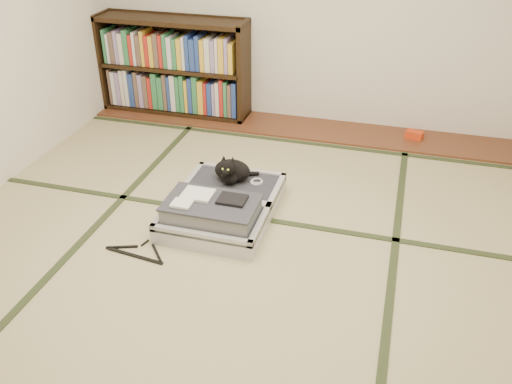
# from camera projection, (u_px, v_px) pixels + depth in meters

# --- Properties ---
(floor) EXTENTS (4.50, 4.50, 0.00)m
(floor) POSITION_uv_depth(u_px,v_px,m) (234.00, 251.00, 3.49)
(floor) COLOR tan
(floor) RESTS_ON ground
(wood_strip) EXTENTS (4.00, 0.50, 0.02)m
(wood_strip) POSITION_uv_depth(u_px,v_px,m) (298.00, 127.00, 5.14)
(wood_strip) COLOR brown
(wood_strip) RESTS_ON ground
(red_item) EXTENTS (0.17, 0.13, 0.07)m
(red_item) POSITION_uv_depth(u_px,v_px,m) (414.00, 135.00, 4.89)
(red_item) COLOR red
(red_item) RESTS_ON wood_strip
(room_shell) EXTENTS (4.50, 4.50, 4.50)m
(room_shell) POSITION_uv_depth(u_px,v_px,m) (228.00, 20.00, 2.74)
(room_shell) COLOR white
(room_shell) RESTS_ON ground
(tatami_borders) EXTENTS (4.00, 4.50, 0.01)m
(tatami_borders) POSITION_uv_depth(u_px,v_px,m) (255.00, 210.00, 3.90)
(tatami_borders) COLOR #2D381E
(tatami_borders) RESTS_ON ground
(bookcase) EXTENTS (1.48, 0.34, 0.95)m
(bookcase) POSITION_uv_depth(u_px,v_px,m) (174.00, 68.00, 5.27)
(bookcase) COLOR black
(bookcase) RESTS_ON wood_strip
(suitcase) EXTENTS (0.69, 0.92, 0.27)m
(suitcase) POSITION_uv_depth(u_px,v_px,m) (221.00, 207.00, 3.77)
(suitcase) COLOR silver
(suitcase) RESTS_ON floor
(cat) EXTENTS (0.31, 0.31, 0.25)m
(cat) POSITION_uv_depth(u_px,v_px,m) (232.00, 171.00, 3.95)
(cat) COLOR black
(cat) RESTS_ON suitcase
(cable_coil) EXTENTS (0.10, 0.10, 0.02)m
(cable_coil) POSITION_uv_depth(u_px,v_px,m) (257.00, 181.00, 3.98)
(cable_coil) COLOR white
(cable_coil) RESTS_ON suitcase
(hanger) EXTENTS (0.43, 0.22, 0.01)m
(hanger) POSITION_uv_depth(u_px,v_px,m) (137.00, 253.00, 3.46)
(hanger) COLOR black
(hanger) RESTS_ON floor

